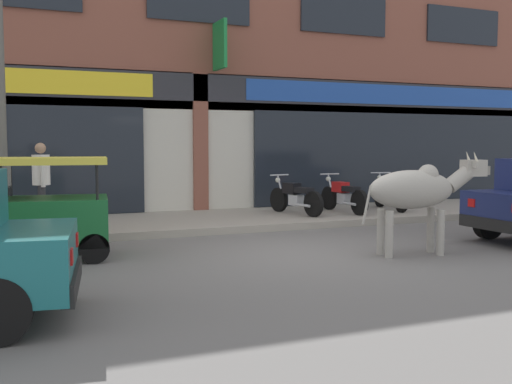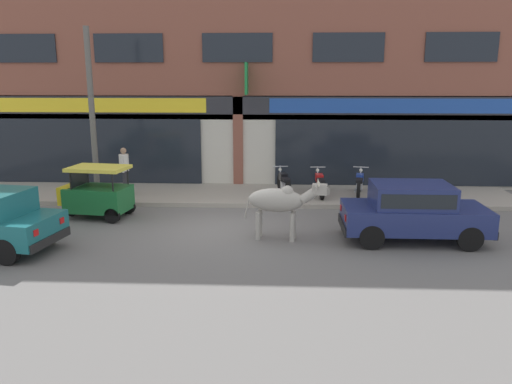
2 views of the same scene
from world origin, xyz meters
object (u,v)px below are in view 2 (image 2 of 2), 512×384
Objects in this scene: auto_rickshaw at (96,195)px; pedestrian at (124,166)px; motorcycle_2 at (359,184)px; motorcycle_1 at (320,184)px; utility_pole at (92,116)px; car_0 at (413,209)px; motorcycle_0 at (284,183)px; cow at (280,201)px.

pedestrian is at bearing 87.39° from auto_rickshaw.
motorcycle_1 is at bearing -176.58° from motorcycle_2.
pedestrian is 2.02m from utility_pole.
car_0 reaches higher than motorcycle_2.
motorcycle_2 is 7.97m from pedestrian.
auto_rickshaw reaches higher than car_0.
motorcycle_2 is at bearing 3.42° from motorcycle_1.
utility_pole is (-7.25, -1.03, 2.32)m from motorcycle_1.
motorcycle_0 is 2.55m from motorcycle_2.
utility_pole is at bearing -127.90° from pedestrian.
motorcycle_2 is (-0.62, 4.45, -0.29)m from car_0.
motorcycle_1 is (1.20, -0.09, 0.00)m from motorcycle_0.
auto_rickshaw is 2.74m from utility_pole.
cow reaches higher than motorcycle_2.
auto_rickshaw is 1.14× the size of motorcycle_1.
auto_rickshaw reaches higher than motorcycle_0.
pedestrian is (-5.40, -0.27, 0.60)m from motorcycle_0.
car_0 reaches higher than motorcycle_0.
motorcycle_1 is at bearing -4.14° from motorcycle_0.
pedestrian reaches higher than motorcycle_1.
auto_rickshaw is at bearing -92.61° from pedestrian.
cow reaches higher than motorcycle_0.
cow is at bearing -120.88° from motorcycle_2.
cow is 0.40× the size of utility_pole.
cow is 3.31m from car_0.
motorcycle_2 is (8.05, 2.67, -0.13)m from auto_rickshaw.
motorcycle_1 is 1.35m from motorcycle_2.
motorcycle_0 is 1.00× the size of motorcycle_2.
motorcycle_0 is 0.99× the size of motorcycle_1.
auto_rickshaw is 6.12m from motorcycle_0.
utility_pole reaches higher than car_0.
utility_pole reaches higher than cow.
car_0 is at bearing -11.59° from auto_rickshaw.
motorcycle_1 is (-1.97, 4.36, -0.29)m from car_0.
pedestrian is (-6.60, -0.18, 0.60)m from motorcycle_1.
motorcycle_1 is at bearing 1.60° from pedestrian.
cow is at bearing -18.80° from auto_rickshaw.
cow is at bearing -91.77° from motorcycle_0.
pedestrian is at bearing 52.10° from utility_pole.
cow is 1.04× the size of auto_rickshaw.
motorcycle_2 is 1.12× the size of pedestrian.
cow is 4.53m from motorcycle_0.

